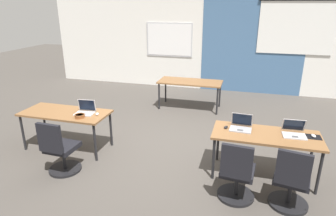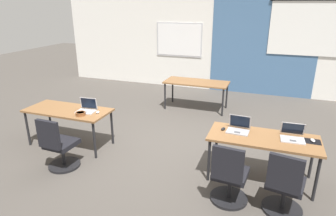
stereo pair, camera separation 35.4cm
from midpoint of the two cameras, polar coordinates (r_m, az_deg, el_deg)
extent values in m
plane|color=#47423D|center=(5.67, -2.12, -7.26)|extent=(24.00, 24.00, 0.00)
cube|color=silver|center=(9.21, 5.94, 12.38)|extent=(10.00, 0.20, 2.80)
cube|color=#42668E|center=(8.97, 15.08, 11.63)|extent=(2.95, 0.01, 2.80)
cube|color=#B7B7BC|center=(9.33, -0.87, 13.27)|extent=(1.48, 0.02, 1.04)
cube|color=white|center=(9.33, -0.88, 13.26)|extent=(1.40, 0.02, 0.96)
cube|color=white|center=(8.95, 22.84, 14.26)|extent=(2.00, 0.02, 1.42)
cube|color=brown|center=(5.67, -21.25, -0.93)|extent=(1.60, 0.70, 0.04)
cylinder|color=black|center=(6.06, -28.15, -4.36)|extent=(0.04, 0.04, 0.68)
cylinder|color=black|center=(5.18, -16.06, -6.61)|extent=(0.04, 0.04, 0.68)
cylinder|color=black|center=(6.46, -24.60, -2.34)|extent=(0.04, 0.04, 0.68)
cylinder|color=black|center=(5.65, -12.94, -4.06)|extent=(0.04, 0.04, 0.68)
cube|color=brown|center=(4.60, 16.65, -5.17)|extent=(1.60, 0.70, 0.04)
cylinder|color=black|center=(4.53, 6.69, -9.95)|extent=(0.04, 0.04, 0.68)
cylinder|color=black|center=(4.59, 25.62, -11.56)|extent=(0.04, 0.04, 0.68)
cylinder|color=black|center=(5.06, 7.81, -6.66)|extent=(0.04, 0.04, 0.68)
cylinder|color=black|center=(5.11, 24.62, -8.14)|extent=(0.04, 0.04, 0.68)
cube|color=brown|center=(7.41, 3.01, 5.14)|extent=(1.60, 0.70, 0.04)
cylinder|color=black|center=(7.43, -3.13, 2.28)|extent=(0.04, 0.04, 0.68)
cylinder|color=black|center=(7.11, 8.24, 1.28)|extent=(0.04, 0.04, 0.68)
cylinder|color=black|center=(7.98, -1.75, 3.53)|extent=(0.04, 0.04, 0.68)
cylinder|color=black|center=(7.68, 8.86, 2.65)|extent=(0.04, 0.04, 0.68)
cube|color=#B7B7BC|center=(5.44, -17.91, -1.09)|extent=(0.35, 0.26, 0.02)
cube|color=#4C4C4F|center=(5.39, -18.17, -1.18)|extent=(0.10, 0.07, 0.00)
cube|color=#B7B7BC|center=(5.51, -17.43, 0.54)|extent=(0.33, 0.07, 0.22)
cube|color=black|center=(5.50, -17.46, 0.53)|extent=(0.30, 0.06, 0.19)
ellipsoid|color=silver|center=(5.34, -15.62, -1.15)|extent=(0.09, 0.11, 0.03)
cylinder|color=black|center=(5.22, -21.40, -11.10)|extent=(0.52, 0.52, 0.04)
cylinder|color=black|center=(5.13, -21.67, -9.27)|extent=(0.06, 0.06, 0.34)
cube|color=black|center=(5.03, -21.97, -7.17)|extent=(0.46, 0.46, 0.08)
cube|color=black|center=(4.76, -24.26, -5.50)|extent=(0.40, 0.07, 0.46)
sphere|color=black|center=(5.37, -19.85, -9.94)|extent=(0.04, 0.04, 0.04)
sphere|color=black|center=(5.04, -19.90, -12.01)|extent=(0.04, 0.04, 0.04)
sphere|color=black|center=(5.30, -23.80, -10.90)|extent=(0.04, 0.04, 0.04)
cube|color=#B7B7BC|center=(4.65, 21.59, -5.15)|extent=(0.34, 0.25, 0.02)
cube|color=#4C4C4F|center=(4.60, 21.69, -5.30)|extent=(0.09, 0.06, 0.00)
cube|color=#B7B7BC|center=(4.75, 21.51, -3.15)|extent=(0.33, 0.10, 0.21)
cube|color=black|center=(4.74, 21.52, -3.16)|extent=(0.30, 0.09, 0.18)
cube|color=black|center=(4.74, 24.76, -5.21)|extent=(0.22, 0.19, 0.00)
ellipsoid|color=silver|center=(4.74, 24.80, -5.00)|extent=(0.08, 0.11, 0.03)
cylinder|color=black|center=(4.41, 20.25, -17.17)|extent=(0.52, 0.52, 0.04)
cylinder|color=black|center=(4.30, 20.56, -15.13)|extent=(0.06, 0.06, 0.34)
cube|color=black|center=(4.19, 20.91, -12.76)|extent=(0.52, 0.52, 0.08)
cube|color=black|center=(3.83, 20.96, -11.23)|extent=(0.40, 0.13, 0.46)
sphere|color=black|center=(4.60, 20.65, -15.49)|extent=(0.04, 0.04, 0.04)
sphere|color=black|center=(4.34, 23.17, -18.17)|extent=(0.04, 0.04, 0.04)
sphere|color=black|center=(4.36, 17.11, -17.16)|extent=(0.04, 0.04, 0.04)
cube|color=#9E9EA3|center=(4.64, 11.94, -4.18)|extent=(0.34, 0.25, 0.02)
cube|color=#4C4C4F|center=(4.59, 11.86, -4.32)|extent=(0.09, 0.06, 0.00)
cube|color=#9E9EA3|center=(4.72, 12.26, -2.23)|extent=(0.33, 0.07, 0.22)
cube|color=black|center=(4.72, 12.25, -2.24)|extent=(0.30, 0.06, 0.19)
ellipsoid|color=black|center=(4.66, 9.20, -3.77)|extent=(0.08, 0.11, 0.03)
cylinder|color=black|center=(4.37, 10.76, -16.49)|extent=(0.52, 0.52, 0.04)
cylinder|color=black|center=(4.26, 10.93, -14.43)|extent=(0.06, 0.06, 0.34)
cube|color=black|center=(4.15, 11.12, -12.03)|extent=(0.48, 0.48, 0.08)
cube|color=black|center=(3.80, 10.69, -10.47)|extent=(0.40, 0.10, 0.46)
sphere|color=black|center=(4.56, 11.33, -14.80)|extent=(0.04, 0.04, 0.04)
sphere|color=black|center=(4.29, 13.63, -17.48)|extent=(0.04, 0.04, 0.04)
sphere|color=black|center=(4.34, 7.57, -16.51)|extent=(0.04, 0.04, 0.04)
cylinder|color=brown|center=(5.29, -18.80, -1.56)|extent=(0.17, 0.17, 0.05)
torus|color=brown|center=(5.28, -18.84, -1.28)|extent=(0.18, 0.18, 0.02)
cylinder|color=gold|center=(5.28, -18.83, -1.34)|extent=(0.14, 0.14, 0.01)
camera|label=1|loc=(0.18, -91.92, -0.70)|focal=31.02mm
camera|label=2|loc=(0.18, 88.08, 0.70)|focal=31.02mm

